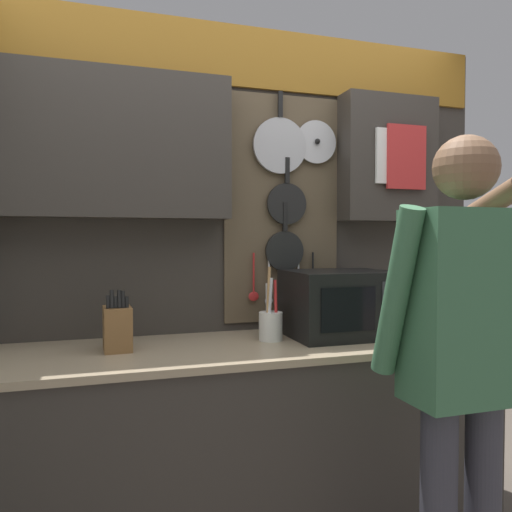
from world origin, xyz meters
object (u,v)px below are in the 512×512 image
at_px(microwave, 339,303).
at_px(utensil_crock, 271,324).
at_px(person, 461,345).
at_px(knife_block, 117,328).

bearing_deg(microwave, utensil_crock, 179.71).
xyz_separation_m(microwave, person, (0.08, -0.74, -0.05)).
relative_size(microwave, utensil_crock, 1.42).
height_order(microwave, person, person).
bearing_deg(microwave, person, -84.00).
relative_size(microwave, knife_block, 1.86).
height_order(microwave, utensil_crock, utensil_crock).
bearing_deg(knife_block, utensil_crock, 0.10).
relative_size(knife_block, person, 0.15).
distance_m(utensil_crock, person, 0.85).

